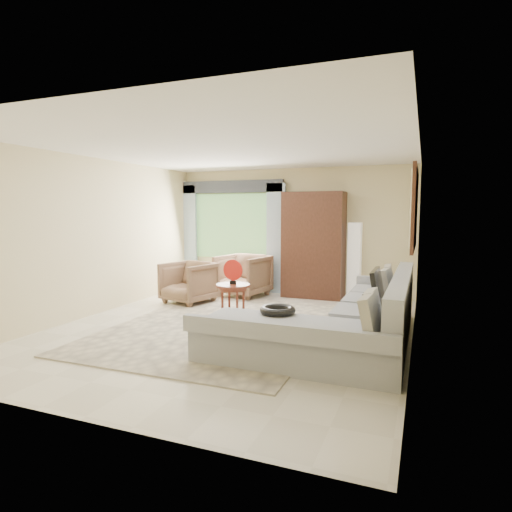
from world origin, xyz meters
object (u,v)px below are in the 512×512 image
at_px(coffee_table, 233,300).
at_px(armchair_right, 243,275).
at_px(sectional_sofa, 352,324).
at_px(floor_lamp, 354,261).
at_px(potted_plant, 181,277).
at_px(armoire, 314,245).
at_px(tv_screen, 378,287).
at_px(armchair_left, 189,282).

xyz_separation_m(coffee_table, armchair_right, (-0.56, 1.71, 0.13)).
relative_size(sectional_sofa, floor_lamp, 2.31).
height_order(potted_plant, floor_lamp, floor_lamp).
distance_m(potted_plant, armoire, 2.98).
bearing_deg(sectional_sofa, armchair_right, 136.36).
distance_m(tv_screen, potted_plant, 4.91).
xyz_separation_m(coffee_table, armoire, (0.79, 2.14, 0.76)).
relative_size(tv_screen, potted_plant, 1.24).
height_order(armchair_left, armoire, armoire).
bearing_deg(tv_screen, armchair_right, 143.47).
xyz_separation_m(sectional_sofa, armchair_left, (-3.28, 1.50, 0.10)).
distance_m(potted_plant, floor_lamp, 3.72).
relative_size(coffee_table, armchair_left, 0.65).
bearing_deg(armchair_left, coffee_table, -15.85).
xyz_separation_m(armchair_left, armchair_right, (0.70, 0.96, 0.04)).
height_order(sectional_sofa, floor_lamp, floor_lamp).
distance_m(sectional_sofa, armoire, 3.24).
bearing_deg(sectional_sofa, floor_lamp, 98.33).
distance_m(sectional_sofa, tv_screen, 0.62).
xyz_separation_m(potted_plant, floor_lamp, (3.67, 0.40, 0.45)).
xyz_separation_m(armoire, floor_lamp, (0.80, 0.06, -0.30)).
xyz_separation_m(sectional_sofa, floor_lamp, (-0.43, 2.96, 0.47)).
height_order(coffee_table, floor_lamp, floor_lamp).
bearing_deg(armchair_right, floor_lamp, 24.47).
height_order(armchair_left, armchair_right, armchair_right).
xyz_separation_m(coffee_table, floor_lamp, (1.59, 2.20, 0.46)).
relative_size(armchair_left, floor_lamp, 0.57).
bearing_deg(floor_lamp, coffee_table, -125.81).
relative_size(armchair_left, armoire, 0.40).
relative_size(coffee_table, potted_plant, 0.93).
height_order(sectional_sofa, coffee_table, sectional_sofa).
height_order(tv_screen, potted_plant, tv_screen).
bearing_deg(sectional_sofa, armoire, 113.06).
xyz_separation_m(tv_screen, coffee_table, (-2.29, 0.40, -0.43)).
xyz_separation_m(armchair_right, potted_plant, (-1.51, 0.09, -0.12)).
bearing_deg(armchair_left, floor_lamp, 41.83).
relative_size(coffee_table, armoire, 0.26).
bearing_deg(armoire, tv_screen, -59.49).
relative_size(armchair_right, armoire, 0.44).
height_order(armchair_left, potted_plant, armchair_left).
xyz_separation_m(tv_screen, floor_lamp, (-0.70, 2.61, 0.03)).
bearing_deg(floor_lamp, armchair_right, -167.08).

